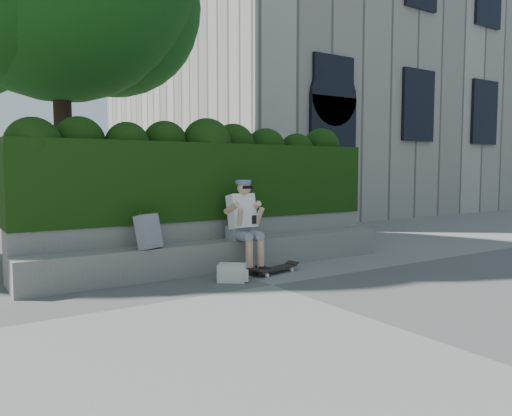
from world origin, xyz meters
TOP-DOWN VIEW (x-y plane):
  - ground at (0.00, 0.00)m, footprint 80.00×80.00m
  - bench_ledge at (0.00, 1.25)m, footprint 6.00×0.45m
  - planter_wall at (0.00, 1.73)m, footprint 6.00×0.50m
  - hedge at (0.00, 1.95)m, footprint 6.00×1.00m
  - building at (9.00, 11.00)m, footprint 12.00×12.00m
  - person at (0.22, 1.07)m, footprint 0.40×0.76m
  - skateboard at (0.47, 0.59)m, footprint 0.83×0.39m
  - backpack_plaid at (-1.28, 1.15)m, footprint 0.37×0.30m
  - backpack_ground at (-0.34, 0.49)m, footprint 0.45×0.44m

SIDE VIEW (x-z plane):
  - ground at x=0.00m, z-range 0.00..0.00m
  - skateboard at x=0.47m, z-range 0.03..0.11m
  - backpack_ground at x=-0.34m, z-range 0.00..0.24m
  - bench_ledge at x=0.00m, z-range 0.00..0.45m
  - planter_wall at x=0.00m, z-range 0.00..0.75m
  - backpack_plaid at x=-1.28m, z-range 0.45..0.92m
  - person at x=0.22m, z-range 0.06..1.44m
  - hedge at x=0.00m, z-range 0.75..1.95m
  - building at x=9.00m, z-range 0.00..15.00m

